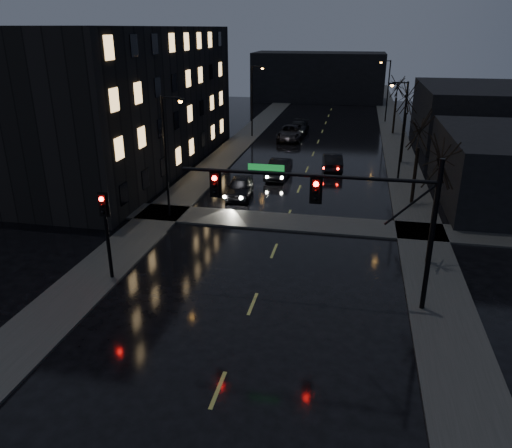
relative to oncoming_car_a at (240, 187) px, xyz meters
The scene contains 22 objects.
ground 23.59m from the oncoming_car_a, 79.82° to the right, with size 160.00×160.00×0.00m, color black.
sidewalk_left 12.58m from the oncoming_car_a, 110.16° to the left, with size 3.00×140.00×0.12m, color #2D2D2B.
sidewalk_right 17.32m from the oncoming_car_a, 42.95° to the left, with size 3.00×140.00×0.12m, color #2D2D2B.
sidewalk_cross 6.33m from the oncoming_car_a, 48.46° to the right, with size 40.00×3.00×0.12m, color #2D2D2B.
apartment_block 15.02m from the oncoming_car_a, 151.15° to the left, with size 12.00×30.00×12.00m, color black.
commercial_right_far 32.68m from the oncoming_car_a, 49.51° to the left, with size 12.00×18.00×6.00m, color black.
far_block 54.90m from the oncoming_car_a, 88.78° to the left, with size 22.00×10.00×8.00m, color black.
signal_mast 16.83m from the oncoming_car_a, 60.57° to the right, with size 11.11×0.41×7.00m.
signal_pole_left 14.77m from the oncoming_car_a, 103.19° to the right, with size 0.35×0.41×4.53m.
tree_near 16.51m from the oncoming_car_a, 36.22° to the right, with size 3.52×3.52×8.08m.
tree_mid_a 13.58m from the oncoming_car_a, ahead, with size 3.30×3.30×7.58m.
tree_mid_b 18.87m from the oncoming_car_a, 45.51° to the left, with size 3.74×3.74×8.59m.
tree_far 30.07m from the oncoming_car_a, 64.87° to the left, with size 3.43×3.43×7.88m.
streetlight_l_near 7.41m from the oncoming_car_a, 123.25° to the right, with size 1.53×0.28×8.00m.
streetlight_l_far 22.42m from the oncoming_car_a, 98.90° to the left, with size 1.53×0.28×8.00m.
streetlight_r_mid 14.16m from the oncoming_car_a, 30.03° to the left, with size 1.53×0.28×8.00m.
streetlight_r_far 36.94m from the oncoming_car_a, 71.34° to the left, with size 1.53×0.28×8.00m.
oncoming_car_a is the anchor object (origin of this frame).
oncoming_car_b 6.03m from the oncoming_car_a, 70.00° to the left, with size 1.60×4.57×1.51m, color black.
oncoming_car_c 21.24m from the oncoming_car_a, 87.25° to the left, with size 2.70×5.86×1.63m, color black.
oncoming_car_d 24.43m from the oncoming_car_a, 86.64° to the left, with size 2.12×5.22×1.51m, color black.
lead_car 11.11m from the oncoming_car_a, 54.91° to the left, with size 1.60×4.59×1.51m, color black.
Camera 1 is at (4.13, -11.65, 11.89)m, focal length 35.00 mm.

